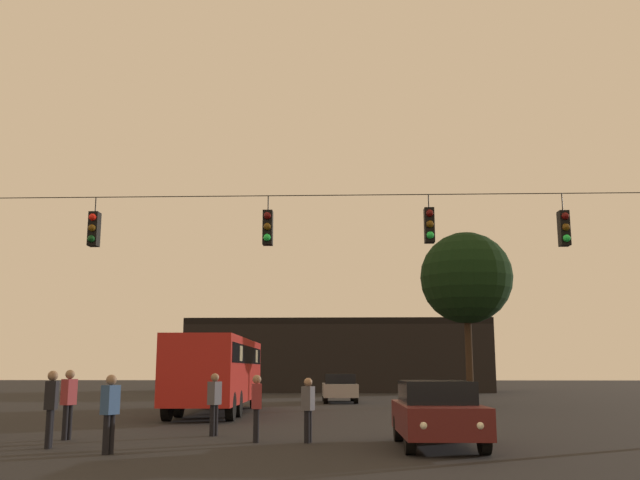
% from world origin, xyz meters
% --- Properties ---
extents(ground_plane, '(168.00, 168.00, 0.00)m').
position_xyz_m(ground_plane, '(0.00, 24.50, 0.00)').
color(ground_plane, black).
rests_on(ground_plane, ground).
extents(overhead_signal_span, '(20.12, 0.44, 7.39)m').
position_xyz_m(overhead_signal_span, '(-0.01, 13.90, 4.21)').
color(overhead_signal_span, black).
rests_on(overhead_signal_span, ground).
extents(city_bus, '(2.82, 11.06, 3.00)m').
position_xyz_m(city_bus, '(-5.07, 24.42, 1.87)').
color(city_bus, '#B21E19').
rests_on(city_bus, ground).
extents(car_near_right, '(1.85, 4.36, 1.52)m').
position_xyz_m(car_near_right, '(2.30, 12.16, 0.80)').
color(car_near_right, '#511919').
rests_on(car_near_right, ground).
extents(car_far_left, '(2.02, 4.41, 1.52)m').
position_xyz_m(car_far_left, '(-0.15, 34.32, 0.80)').
color(car_far_left, '#99999E').
rests_on(car_far_left, ground).
extents(pedestrian_crossing_left, '(0.30, 0.39, 1.65)m').
position_xyz_m(pedestrian_crossing_left, '(-2.07, 13.15, 0.93)').
color(pedestrian_crossing_left, black).
rests_on(pedestrian_crossing_left, ground).
extents(pedestrian_crossing_center, '(0.36, 0.42, 1.68)m').
position_xyz_m(pedestrian_crossing_center, '(-3.43, 14.79, 0.95)').
color(pedestrian_crossing_center, black).
rests_on(pedestrian_crossing_center, ground).
extents(pedestrian_crossing_right, '(0.29, 0.39, 1.76)m').
position_xyz_m(pedestrian_crossing_right, '(-6.66, 11.62, 1.00)').
color(pedestrian_crossing_right, black).
rests_on(pedestrian_crossing_right, ground).
extents(pedestrian_near_bus, '(0.33, 0.41, 1.58)m').
position_xyz_m(pedestrian_near_bus, '(-0.77, 13.10, 0.88)').
color(pedestrian_near_bus, black).
rests_on(pedestrian_near_bus, ground).
extents(pedestrian_trailing, '(0.34, 0.42, 1.77)m').
position_xyz_m(pedestrian_trailing, '(-7.02, 13.60, 1.01)').
color(pedestrian_trailing, black).
rests_on(pedestrian_trailing, ground).
extents(pedestrian_far_side, '(0.36, 0.42, 1.68)m').
position_xyz_m(pedestrian_far_side, '(-4.92, 10.55, 0.95)').
color(pedestrian_far_side, black).
rests_on(pedestrian_far_side, ground).
extents(corner_building, '(23.66, 8.09, 5.65)m').
position_xyz_m(corner_building, '(-0.41, 53.34, 2.83)').
color(corner_building, black).
rests_on(corner_building, ground).
extents(tree_left_silhouette, '(4.66, 4.66, 8.70)m').
position_xyz_m(tree_left_silhouette, '(6.35, 31.16, 6.34)').
color(tree_left_silhouette, '#2D2116').
rests_on(tree_left_silhouette, ground).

